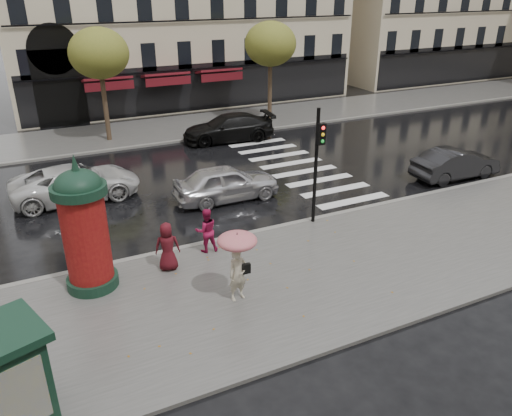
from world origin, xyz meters
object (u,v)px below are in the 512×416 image
woman_umbrella (238,256)px  man_burgundy (167,247)px  car_silver (226,183)px  traffic_light (318,156)px  woman_red (206,230)px  newsstand (0,381)px  car_darkgrey (456,164)px  morris_column (84,226)px  car_white (76,183)px  car_black (228,128)px

woman_umbrella → man_burgundy: bearing=118.4°
car_silver → traffic_light: bearing=-150.3°
woman_umbrella → woman_red: woman_umbrella is taller
newsstand → car_darkgrey: bearing=19.5°
morris_column → car_darkgrey: bearing=7.6°
traffic_light → car_silver: bearing=119.0°
woman_umbrella → car_white: size_ratio=0.41×
woman_red → man_burgundy: size_ratio=0.97×
newsstand → car_silver: size_ratio=0.52×
woman_umbrella → man_burgundy: 3.00m
woman_red → newsstand: bearing=46.1°
woman_red → newsstand: 8.49m
woman_umbrella → morris_column: size_ratio=0.52×
man_burgundy → car_black: bearing=-104.9°
traffic_light → car_silver: size_ratio=0.98×
traffic_light → car_silver: (-2.16, 3.90, -2.10)m
traffic_light → woman_red: bearing=-175.9°
car_black → car_silver: bearing=-17.0°
newsstand → woman_red: bearing=39.4°
car_silver → man_burgundy: bearing=140.3°
woman_red → newsstand: size_ratio=0.67×
woman_red → car_silver: size_ratio=0.35×
morris_column → car_white: (0.58, 7.73, -1.44)m
newsstand → car_silver: newsstand is taller
traffic_light → car_black: bearing=83.2°
woman_red → man_burgundy: 1.69m
newsstand → car_darkgrey: size_ratio=0.53×
woman_umbrella → car_black: bearing=68.1°
morris_column → car_white: bearing=85.7°
newsstand → car_white: newsstand is taller
car_darkgrey → morris_column: bearing=99.0°
woman_red → car_silver: bearing=-114.1°
woman_red → car_black: (6.17, 12.62, -0.13)m
newsstand → woman_umbrella: bearing=19.1°
woman_umbrella → traffic_light: traffic_light is taller
car_white → car_silver: bearing=-116.9°
morris_column → car_black: 16.71m
car_silver → car_darkgrey: (11.22, -2.41, -0.05)m
man_burgundy → car_black: man_burgundy is taller
traffic_light → man_burgundy: bearing=-171.5°
car_black → traffic_light: bearing=-0.4°
morris_column → car_black: size_ratio=0.79×
woman_red → traffic_light: size_ratio=0.35×
woman_umbrella → woman_red: size_ratio=1.38×
woman_umbrella → traffic_light: 6.15m
woman_umbrella → car_darkgrey: size_ratio=0.50×
woman_red → morris_column: (-4.03, -0.54, 1.28)m
traffic_light → car_white: bearing=139.9°
car_silver → car_black: size_ratio=0.85×
newsstand → car_darkgrey: newsstand is taller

